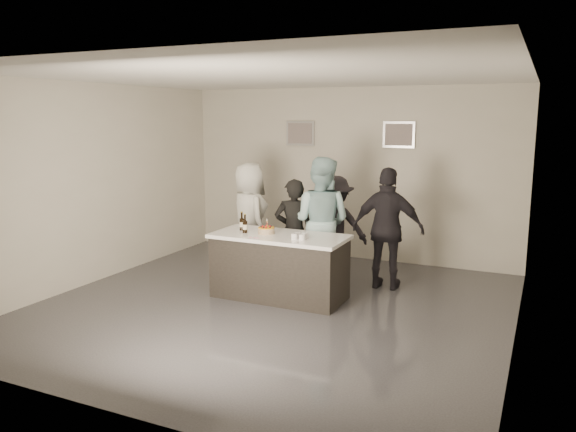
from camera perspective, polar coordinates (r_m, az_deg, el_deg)
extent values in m
plane|color=#3D3D42|center=(7.58, -1.61, -9.19)|extent=(6.00, 6.00, 0.00)
plane|color=white|center=(7.17, -1.73, 14.05)|extent=(6.00, 6.00, 0.00)
cube|color=beige|center=(9.98, 6.07, 4.28)|extent=(6.00, 0.04, 3.00)
cube|color=beige|center=(4.78, -17.98, -2.58)|extent=(6.00, 0.04, 3.00)
cube|color=beige|center=(8.97, -19.11, 3.11)|extent=(0.04, 6.00, 3.00)
cube|color=beige|center=(6.48, 22.79, 0.37)|extent=(0.04, 6.00, 3.00)
cube|color=#B2B2B7|center=(10.23, 1.27, 8.40)|extent=(0.54, 0.04, 0.44)
cube|color=#B2B2B7|center=(9.65, 11.20, 8.11)|extent=(0.54, 0.04, 0.44)
cube|color=white|center=(7.82, -0.87, -5.13)|extent=(1.86, 0.86, 0.90)
cylinder|color=#F6A519|center=(7.79, -2.22, -1.52)|extent=(0.23, 0.23, 0.08)
cylinder|color=black|center=(8.02, -4.71, -0.54)|extent=(0.07, 0.07, 0.26)
cylinder|color=black|center=(7.83, -4.39, -0.79)|extent=(0.07, 0.07, 0.26)
cube|color=orange|center=(7.45, 1.21, -2.03)|extent=(0.19, 0.19, 0.08)
cube|color=pink|center=(7.52, -3.67, -2.22)|extent=(0.24, 0.08, 0.01)
imported|color=black|center=(8.42, 0.59, -1.60)|extent=(0.69, 0.59, 1.60)
imported|color=#A2CDD4|center=(8.36, 3.33, -0.55)|extent=(0.93, 0.73, 1.92)
imported|color=silver|center=(8.99, -3.95, -0.26)|extent=(1.04, 0.98, 1.78)
imported|color=black|center=(8.28, 10.11, -1.28)|extent=(1.06, 0.48, 1.79)
imported|color=black|center=(8.85, 4.73, -1.06)|extent=(1.18, 0.93, 1.60)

